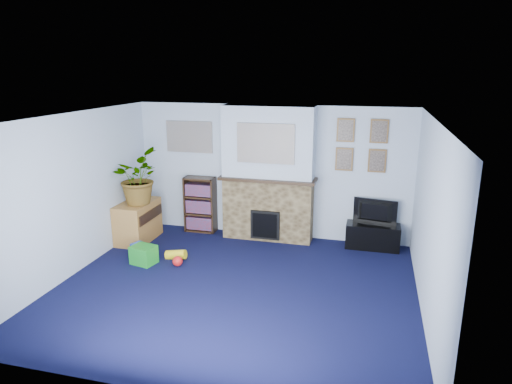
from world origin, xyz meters
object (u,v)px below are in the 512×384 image
(sideboard, at_px, (138,222))
(television, at_px, (374,212))
(tv_stand, at_px, (373,236))
(bookshelf, at_px, (200,205))

(sideboard, bearing_deg, television, 9.51)
(tv_stand, distance_m, sideboard, 4.16)
(television, xyz_separation_m, bookshelf, (-3.18, 0.06, -0.14))
(tv_stand, height_order, television, television)
(tv_stand, relative_size, bookshelf, 0.86)
(sideboard, bearing_deg, tv_stand, 9.24)
(bookshelf, bearing_deg, tv_stand, -1.38)
(tv_stand, bearing_deg, bookshelf, 178.62)
(television, distance_m, bookshelf, 3.19)
(television, bearing_deg, bookshelf, 9.31)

